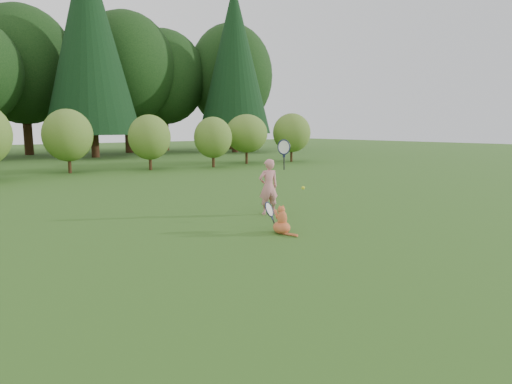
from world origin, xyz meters
TOP-DOWN VIEW (x-y plane):
  - ground at (0.00, 0.00)m, footprint 100.00×100.00m
  - shrub_row at (0.00, 13.00)m, footprint 28.00×3.00m
  - woodland_backdrop at (0.00, 23.00)m, footprint 48.00×10.00m
  - child at (1.20, 1.62)m, footprint 0.73×0.46m
  - cat at (0.26, 0.11)m, footprint 0.47×0.81m
  - tennis_ball at (1.48, 0.80)m, footprint 0.08×0.08m

SIDE VIEW (x-z plane):
  - ground at x=0.00m, z-range 0.00..0.00m
  - cat at x=0.26m, z-range -0.08..0.63m
  - child at x=1.20m, z-range -0.28..1.60m
  - tennis_ball at x=1.48m, z-range 0.64..0.71m
  - shrub_row at x=0.00m, z-range 0.00..2.80m
  - woodland_backdrop at x=0.00m, z-range 0.00..15.00m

